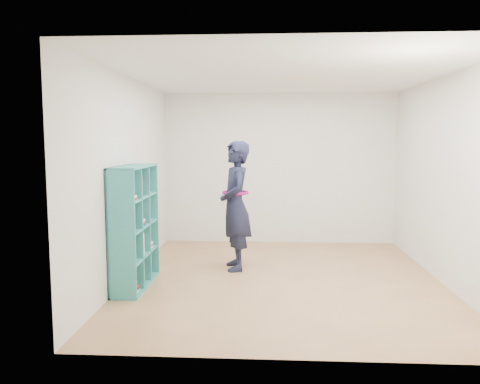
{
  "coord_description": "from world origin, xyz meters",
  "views": [
    {
      "loc": [
        -0.22,
        -5.92,
        1.79
      ],
      "look_at": [
        -0.57,
        0.3,
        1.1
      ],
      "focal_mm": 35.0,
      "sensor_mm": 36.0,
      "label": 1
    }
  ],
  "objects": [
    {
      "name": "floor",
      "position": [
        0.0,
        0.0,
        0.0
      ],
      "size": [
        4.5,
        4.5,
        0.0
      ],
      "primitive_type": "plane",
      "color": "#9B6B46",
      "rests_on": "ground"
    },
    {
      "name": "ceiling",
      "position": [
        0.0,
        0.0,
        2.6
      ],
      "size": [
        4.5,
        4.5,
        0.0
      ],
      "primitive_type": "plane",
      "color": "white",
      "rests_on": "wall_back"
    },
    {
      "name": "wall_left",
      "position": [
        -2.0,
        0.0,
        1.3
      ],
      "size": [
        0.02,
        4.5,
        2.6
      ],
      "primitive_type": "cube",
      "color": "silver",
      "rests_on": "floor"
    },
    {
      "name": "wall_right",
      "position": [
        2.0,
        0.0,
        1.3
      ],
      "size": [
        0.02,
        4.5,
        2.6
      ],
      "primitive_type": "cube",
      "color": "silver",
      "rests_on": "floor"
    },
    {
      "name": "wall_back",
      "position": [
        0.0,
        2.25,
        1.3
      ],
      "size": [
        4.0,
        0.02,
        2.6
      ],
      "primitive_type": "cube",
      "color": "silver",
      "rests_on": "floor"
    },
    {
      "name": "wall_front",
      "position": [
        0.0,
        -2.25,
        1.3
      ],
      "size": [
        4.0,
        0.02,
        2.6
      ],
      "primitive_type": "cube",
      "color": "silver",
      "rests_on": "floor"
    },
    {
      "name": "bookshelf",
      "position": [
        -1.85,
        -0.38,
        0.73
      ],
      "size": [
        0.33,
        1.12,
        1.49
      ],
      "color": "teal",
      "rests_on": "floor"
    },
    {
      "name": "person",
      "position": [
        -0.65,
        0.47,
        0.9
      ],
      "size": [
        0.55,
        0.73,
        1.79
      ],
      "rotation": [
        0.0,
        0.0,
        -1.36
      ],
      "color": "black",
      "rests_on": "floor"
    },
    {
      "name": "smartphone",
      "position": [
        -0.8,
        0.54,
        1.01
      ],
      "size": [
        0.06,
        0.1,
        0.15
      ],
      "rotation": [
        0.36,
        0.0,
        0.5
      ],
      "color": "silver",
      "rests_on": "person"
    }
  ]
}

